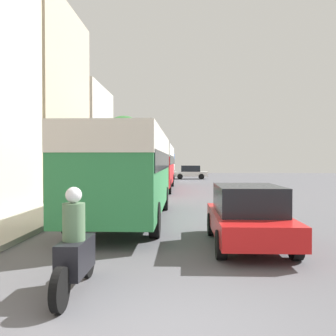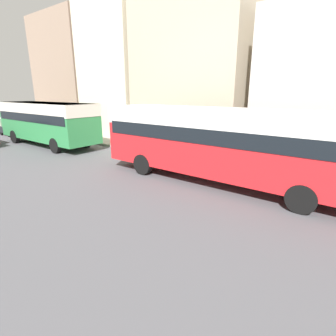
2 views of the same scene
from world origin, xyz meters
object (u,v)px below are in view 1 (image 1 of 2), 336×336
car_far_curb (191,172)px  pedestrian_near_curb (136,171)px  motorcycle_behind_lead (75,251)px  bus_lead (128,164)px  bus_third_in_line (162,163)px  bus_following (155,162)px  car_crossing (248,215)px  pedestrian_walking_away (107,175)px

car_far_curb → pedestrian_near_curb: 6.31m
motorcycle_behind_lead → car_far_curb: motorcycle_behind_lead is taller
bus_lead → bus_third_in_line: bearing=90.5°
bus_third_in_line → motorcycle_behind_lead: (0.46, -34.65, -1.23)m
bus_following → car_crossing: (3.68, -17.96, -1.28)m
bus_third_in_line → car_crossing: 31.43m
bus_lead → pedestrian_walking_away: (-3.70, 14.68, -0.98)m
bus_following → motorcycle_behind_lead: 21.49m
bus_following → pedestrian_near_curb: bus_following is taller
car_far_curb → pedestrian_walking_away: bearing=-22.8°
bus_lead → bus_third_in_line: 27.34m
bus_lead → car_far_curb: (2.92, 30.44, -1.22)m
bus_following → bus_third_in_line: bus_following is taller
bus_following → car_far_curb: 16.64m
bus_lead → car_far_curb: bearing=84.5°
bus_following → pedestrian_walking_away: size_ratio=6.49×
bus_third_in_line → pedestrian_near_curb: size_ratio=6.36×
bus_third_in_line → bus_following: bearing=-89.3°
pedestrian_near_curb → pedestrian_walking_away: pedestrian_walking_away is taller
motorcycle_behind_lead → pedestrian_walking_away: pedestrian_walking_away is taller
bus_third_in_line → pedestrian_near_curb: 3.77m
bus_following → pedestrian_walking_away: bus_following is taller
bus_lead → pedestrian_near_curb: bus_lead is taller
pedestrian_near_curb → pedestrian_walking_away: size_ratio=0.92×
motorcycle_behind_lead → car_crossing: bearing=45.8°
pedestrian_near_curb → bus_lead: bearing=-83.6°
pedestrian_walking_away → motorcycle_behind_lead: bearing=-79.9°
bus_third_in_line → car_crossing: (3.84, -31.17, -1.13)m
car_far_curb → car_crossing: bearing=1.1°
pedestrian_near_curb → pedestrian_walking_away: (-0.40, -14.66, 0.07)m
bus_lead → car_crossing: 5.40m
car_far_curb → bus_lead: bearing=-5.5°
bus_following → bus_third_in_line: (-0.16, 13.21, -0.15)m
bus_following → pedestrian_near_curb: 15.59m
bus_third_in_line → car_far_curb: 4.57m
bus_third_in_line → motorcycle_behind_lead: 34.68m
car_crossing → car_far_curb: (-0.67, 34.27, 0.02)m
bus_lead → motorcycle_behind_lead: size_ratio=4.23×
motorcycle_behind_lead → pedestrian_near_curb: pedestrian_near_curb is taller
bus_following → car_far_curb: size_ratio=2.87×
bus_lead → bus_following: (-0.09, 14.13, 0.05)m
bus_lead → car_crossing: bus_lead is taller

